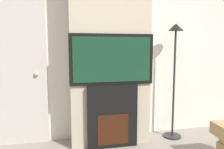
# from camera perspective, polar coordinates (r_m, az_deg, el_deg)

# --- Properties ---
(wall_back) EXTENTS (6.00, 0.06, 2.70)m
(wall_back) POSITION_cam_1_polar(r_m,az_deg,el_deg) (3.25, -1.51, 7.16)
(wall_back) COLOR silver
(wall_back) RESTS_ON ground_plane
(chimney_breast) EXTENTS (1.09, 0.37, 2.70)m
(chimney_breast) POSITION_cam_1_polar(r_m,az_deg,el_deg) (3.04, -0.75, 7.18)
(chimney_breast) COLOR tan
(chimney_breast) RESTS_ON ground_plane
(fireplace) EXTENTS (0.67, 0.15, 0.86)m
(fireplace) POSITION_cam_1_polar(r_m,az_deg,el_deg) (3.00, 0.01, -10.75)
(fireplace) COLOR black
(fireplace) RESTS_ON ground_plane
(television) EXTENTS (1.11, 0.07, 0.66)m
(television) POSITION_cam_1_polar(r_m,az_deg,el_deg) (2.86, 0.01, 3.96)
(television) COLOR black
(television) RESTS_ON fireplace
(floor_lamp) EXTENTS (0.26, 0.26, 1.68)m
(floor_lamp) POSITION_cam_1_polar(r_m,az_deg,el_deg) (3.31, 16.06, 3.02)
(floor_lamp) COLOR #262628
(floor_lamp) RESTS_ON ground_plane
(entry_door) EXTENTS (0.89, 0.09, 2.06)m
(entry_door) POSITION_cam_1_polar(r_m,az_deg,el_deg) (3.23, -24.51, 0.81)
(entry_door) COLOR #BCB7AD
(entry_door) RESTS_ON ground_plane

